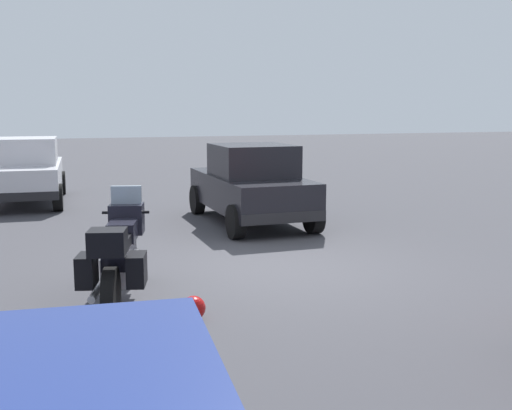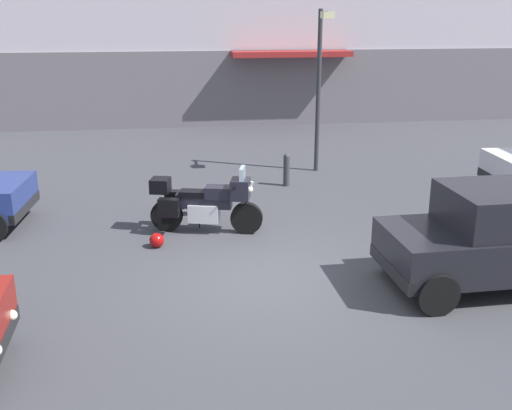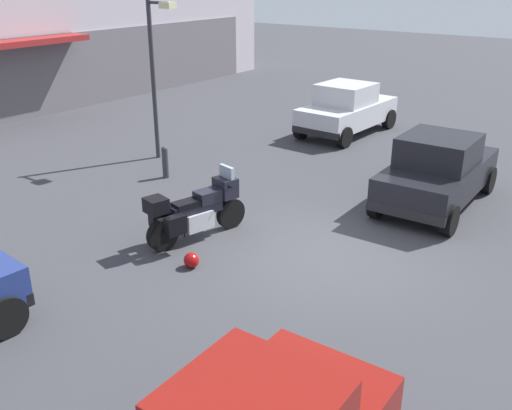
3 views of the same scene
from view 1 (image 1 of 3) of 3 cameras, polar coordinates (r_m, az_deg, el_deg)
The scene contains 5 objects.
ground_plane at distance 9.53m, azimuth 1.65°, elevation -5.66°, with size 80.00×80.00×0.00m, color #38383D.
motorcycle at distance 7.91m, azimuth -12.34°, elevation -4.32°, with size 2.23×1.03×1.36m.
helmet at distance 7.25m, azimuth -5.73°, elevation -9.33°, with size 0.28×0.28×0.28m, color #990C0C.
car_hatchback_near at distance 12.92m, azimuth -0.45°, elevation 1.89°, with size 3.91×1.86×1.64m.
car_wagon_end at distance 16.56m, azimuth -20.26°, elevation 2.91°, with size 3.93×1.93×1.64m.
Camera 1 is at (-8.68, 3.11, 2.42)m, focal length 43.84 mm.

